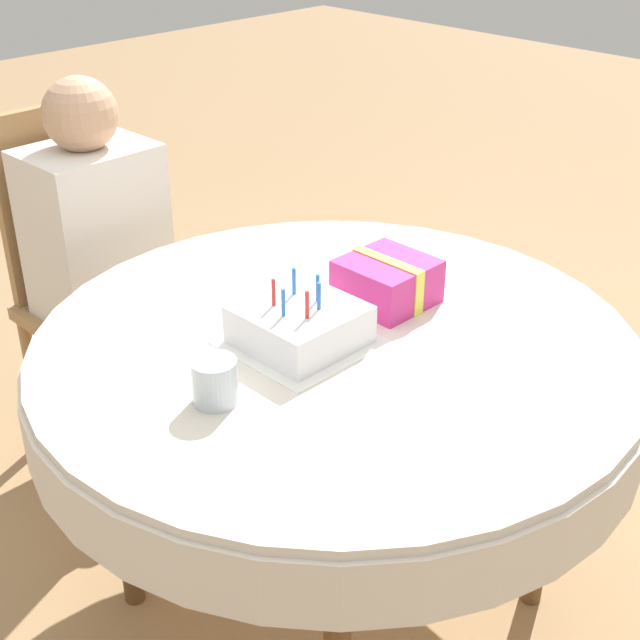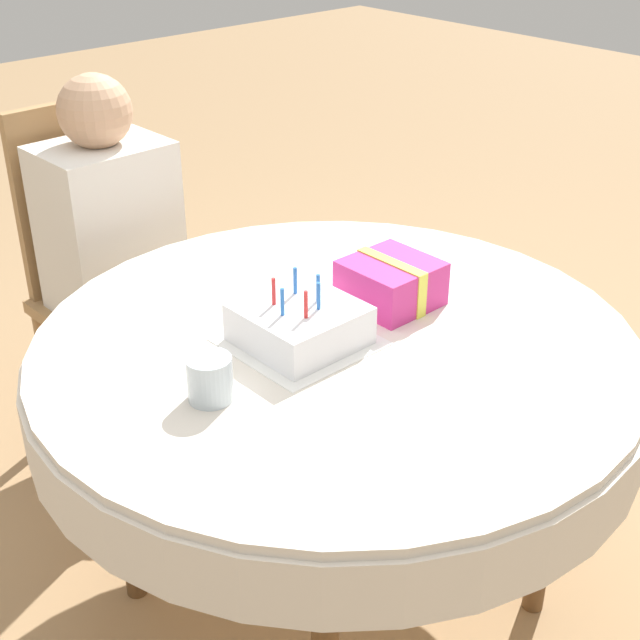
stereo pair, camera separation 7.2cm
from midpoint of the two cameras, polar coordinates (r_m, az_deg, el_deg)
The scene contains 8 objects.
ground_plane at distance 2.28m, azimuth 1.79°, elevation -17.40°, with size 12.00×12.00×0.00m, color #A37F56.
dining_table at distance 1.86m, azimuth 2.09°, elevation -3.39°, with size 1.26×1.26×0.74m.
chair at distance 2.62m, azimuth -13.07°, elevation 2.90°, with size 0.40×0.40×1.01m.
person at distance 2.48m, azimuth -12.20°, elevation 5.16°, with size 0.33×0.35×1.11m.
napkin at distance 1.80m, azimuth -0.16°, elevation -1.40°, with size 0.27×0.27×0.00m.
birthday_cake at distance 1.78m, azimuth -0.16°, elevation -0.24°, with size 0.22×0.22×0.14m.
drinking_glass at distance 1.61m, azimuth -5.79°, elevation -3.77°, with size 0.08×0.08×0.09m.
gift_box at distance 1.94m, azimuth 5.62°, elevation 2.38°, with size 0.18×0.18×0.10m.
Camera 2 is at (-1.09, -1.15, 1.64)m, focal length 50.00 mm.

